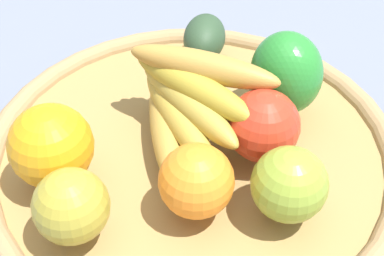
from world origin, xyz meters
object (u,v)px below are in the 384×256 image
(banana_bunch, at_px, (185,100))
(avocado, at_px, (204,38))
(apple_1, at_px, (71,206))
(bell_pepper, at_px, (286,73))
(orange_0, at_px, (196,181))
(apple_2, at_px, (263,126))
(apple_0, at_px, (289,184))
(orange_1, at_px, (50,143))

(banana_bunch, relative_size, avocado, 2.20)
(banana_bunch, xyz_separation_m, apple_1, (0.14, 0.09, -0.01))
(bell_pepper, distance_m, banana_bunch, 0.12)
(avocado, bearing_deg, apple_1, 46.58)
(orange_0, distance_m, avocado, 0.24)
(apple_2, distance_m, orange_0, 0.10)
(apple_2, bearing_deg, avocado, -91.63)
(apple_0, xyz_separation_m, apple_1, (0.19, -0.04, -0.00))
(orange_1, bearing_deg, apple_1, 93.29)
(apple_1, relative_size, orange_1, 0.84)
(apple_0, height_order, orange_0, same)
(orange_0, xyz_separation_m, avocado, (-0.09, -0.23, -0.01))
(apple_0, xyz_separation_m, orange_0, (0.08, -0.03, -0.00))
(banana_bunch, bearing_deg, orange_0, 76.48)
(orange_0, bearing_deg, bell_pepper, -143.56)
(apple_0, bearing_deg, orange_1, -31.52)
(apple_2, distance_m, banana_bunch, 0.08)
(apple_1, height_order, avocado, apple_1)
(bell_pepper, height_order, orange_0, bell_pepper)
(apple_2, bearing_deg, bell_pepper, -132.35)
(orange_0, distance_m, orange_1, 0.15)
(avocado, bearing_deg, apple_0, 86.74)
(apple_1, relative_size, avocado, 0.91)
(bell_pepper, xyz_separation_m, orange_0, (0.14, 0.10, -0.01))
(apple_0, height_order, banana_bunch, banana_bunch)
(orange_0, bearing_deg, orange_1, -36.70)
(apple_0, relative_size, avocado, 0.94)
(apple_2, relative_size, banana_bunch, 0.45)
(banana_bunch, bearing_deg, bell_pepper, -177.81)
(orange_1, bearing_deg, avocado, -146.45)
(apple_2, relative_size, apple_1, 1.09)
(apple_1, xyz_separation_m, orange_1, (0.00, -0.08, 0.01))
(apple_0, relative_size, apple_2, 0.95)
(orange_0, xyz_separation_m, apple_1, (0.11, -0.01, -0.00))
(apple_1, bearing_deg, banana_bunch, -146.71)
(bell_pepper, height_order, avocado, bell_pepper)
(apple_2, bearing_deg, apple_0, 82.94)
(bell_pepper, bearing_deg, orange_0, -67.08)
(apple_0, distance_m, apple_1, 0.19)
(orange_0, bearing_deg, apple_2, -152.58)
(apple_0, height_order, orange_1, orange_1)
(bell_pepper, xyz_separation_m, apple_1, (0.25, 0.09, -0.01))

